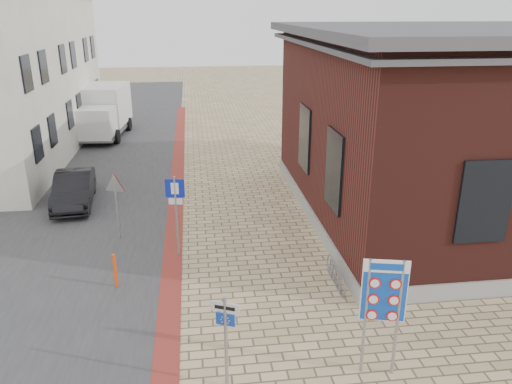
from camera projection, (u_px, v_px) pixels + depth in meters
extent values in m
plane|color=tan|center=(252.00, 338.00, 11.83)|extent=(120.00, 120.00, 0.00)
cube|color=#38383A|center=(108.00, 164.00, 25.13)|extent=(7.00, 60.00, 0.02)
cube|color=maroon|center=(176.00, 195.00, 20.89)|extent=(0.60, 40.00, 0.02)
cube|color=gray|center=(460.00, 203.00, 19.34)|extent=(12.15, 12.15, 0.50)
cube|color=#4B1D18|center=(473.00, 121.00, 18.22)|extent=(12.00, 12.00, 6.00)
cube|color=#47474C|center=(487.00, 30.00, 17.13)|extent=(13.00, 13.00, 0.30)
cube|color=#47474C|center=(485.00, 43.00, 17.27)|extent=(12.70, 12.70, 0.15)
cube|color=black|center=(335.00, 170.00, 14.95)|extent=(0.12, 1.60, 2.40)
cube|color=black|center=(305.00, 138.00, 18.67)|extent=(0.12, 1.60, 2.40)
cube|color=black|center=(485.00, 202.00, 12.50)|extent=(1.40, 0.12, 2.20)
cube|color=black|center=(37.00, 144.00, 20.22)|extent=(0.10, 1.10, 1.40)
cube|color=black|center=(52.00, 130.00, 22.46)|extent=(0.10, 1.10, 1.40)
cube|color=black|center=(26.00, 73.00, 19.26)|extent=(0.10, 1.10, 1.40)
cube|color=black|center=(43.00, 67.00, 21.49)|extent=(0.10, 1.10, 1.40)
cube|color=black|center=(70.00, 115.00, 25.81)|extent=(0.10, 1.10, 1.40)
cube|color=black|center=(79.00, 106.00, 28.04)|extent=(0.10, 1.10, 1.40)
cube|color=black|center=(62.00, 59.00, 24.84)|extent=(0.10, 1.10, 1.40)
cube|color=black|center=(73.00, 55.00, 27.08)|extent=(0.10, 1.10, 1.40)
cube|color=white|center=(33.00, 65.00, 31.47)|extent=(7.00, 6.00, 8.00)
cube|color=black|center=(91.00, 96.00, 31.39)|extent=(0.10, 1.10, 1.40)
cube|color=black|center=(97.00, 90.00, 33.63)|extent=(0.10, 1.10, 1.40)
cube|color=black|center=(85.00, 50.00, 30.43)|extent=(0.10, 1.10, 1.40)
cube|color=black|center=(92.00, 47.00, 32.66)|extent=(0.10, 1.10, 1.40)
torus|color=slate|center=(342.00, 286.00, 13.54)|extent=(0.04, 0.60, 0.60)
torus|color=slate|center=(339.00, 280.00, 13.82)|extent=(0.04, 0.60, 0.60)
torus|color=slate|center=(336.00, 275.00, 14.10)|extent=(0.04, 0.60, 0.60)
torus|color=slate|center=(333.00, 269.00, 14.38)|extent=(0.04, 0.60, 0.60)
torus|color=slate|center=(330.00, 265.00, 14.66)|extent=(0.04, 0.60, 0.60)
cube|color=slate|center=(335.00, 283.00, 14.19)|extent=(0.08, 1.60, 0.04)
imported|color=black|center=(74.00, 189.00, 19.72)|extent=(1.74, 4.05, 1.30)
cube|color=slate|center=(105.00, 129.00, 30.23)|extent=(2.73, 5.85, 0.26)
cube|color=white|center=(94.00, 123.00, 28.07)|extent=(2.36, 1.99, 1.68)
cube|color=black|center=(90.00, 120.00, 27.22)|extent=(1.99, 0.27, 0.84)
cube|color=white|center=(106.00, 104.00, 30.65)|extent=(2.66, 3.98, 2.31)
cylinder|color=black|center=(78.00, 137.00, 28.64)|extent=(0.34, 0.86, 0.84)
cylinder|color=black|center=(117.00, 137.00, 28.71)|extent=(0.34, 0.86, 0.84)
cylinder|color=black|center=(94.00, 124.00, 31.79)|extent=(0.34, 0.86, 0.84)
cylinder|color=black|center=(129.00, 124.00, 31.86)|extent=(0.34, 0.86, 0.84)
cylinder|color=gray|center=(365.00, 317.00, 10.30)|extent=(0.07, 0.07, 2.71)
cylinder|color=gray|center=(398.00, 319.00, 10.24)|extent=(0.07, 0.07, 2.71)
cube|color=white|center=(384.00, 291.00, 10.04)|extent=(0.91, 0.26, 1.39)
cube|color=#0E44B3|center=(384.00, 291.00, 10.04)|extent=(0.87, 0.25, 1.35)
cube|color=white|center=(387.00, 266.00, 9.85)|extent=(0.88, 0.26, 0.26)
cylinder|color=gray|center=(226.00, 343.00, 9.98)|extent=(0.07, 0.07, 2.12)
cube|color=silver|center=(225.00, 307.00, 9.70)|extent=(0.54, 0.26, 0.20)
cube|color=#0F38B7|center=(225.00, 319.00, 9.79)|extent=(0.37, 0.19, 0.26)
cylinder|color=gray|center=(177.00, 217.00, 15.35)|extent=(0.07, 0.07, 2.64)
cube|color=#0E21A9|center=(175.00, 188.00, 15.02)|extent=(0.58, 0.13, 0.58)
cube|color=white|center=(176.00, 201.00, 15.17)|extent=(0.42, 0.11, 0.19)
cylinder|color=gray|center=(117.00, 208.00, 16.58)|extent=(0.07, 0.07, 2.22)
cylinder|color=#F1420C|center=(115.00, 271.00, 13.84)|extent=(0.10, 0.10, 1.01)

